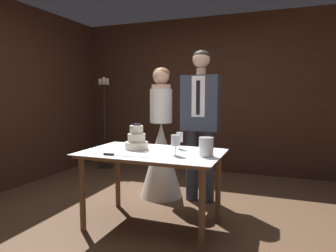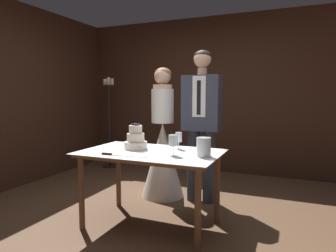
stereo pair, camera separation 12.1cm
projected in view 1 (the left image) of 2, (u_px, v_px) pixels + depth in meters
ground_plane at (158, 223)px, 3.04m from camera, size 40.00×40.00×0.00m
wall_back at (211, 95)px, 5.09m from camera, size 4.91×0.12×2.59m
cake_table at (152, 160)px, 2.91m from camera, size 1.35×0.84×0.75m
tiered_cake at (137, 140)px, 3.02m from camera, size 0.23×0.23×0.26m
cake_knife at (118, 155)px, 2.70m from camera, size 0.46×0.06×0.02m
wine_glass_near at (180, 138)px, 3.02m from camera, size 0.07×0.07×0.17m
wine_glass_middle at (205, 143)px, 2.79m from camera, size 0.08×0.08×0.15m
wine_glass_far at (176, 141)px, 2.69m from camera, size 0.08×0.08×0.19m
hurricane_candle at (206, 147)px, 2.66m from camera, size 0.13×0.13×0.17m
bride at (161, 150)px, 3.81m from camera, size 0.54×0.54×1.64m
groom at (201, 118)px, 3.59m from camera, size 0.45×0.25×1.82m
candle_stand at (105, 123)px, 5.32m from camera, size 0.28×0.28×1.61m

